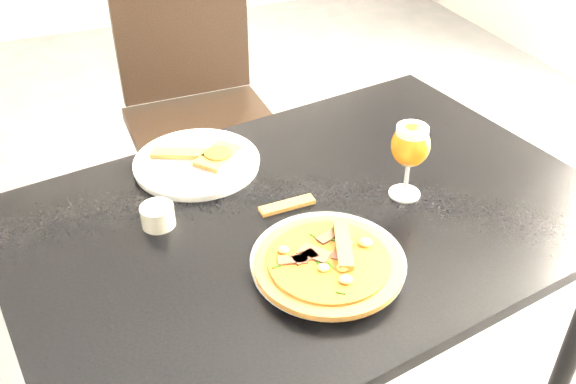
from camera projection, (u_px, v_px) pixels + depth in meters
name	position (u px, v px, depth m)	size (l,w,h in m)	color
dining_table	(310.00, 246.00, 1.37)	(1.30, 0.97, 0.75)	black
chair_far	(199.00, 107.00, 2.11)	(0.46, 0.46, 1.00)	black
plate_main	(328.00, 262.00, 1.18)	(0.28, 0.28, 0.02)	silver
pizza	(328.00, 262.00, 1.15)	(0.27, 0.27, 0.03)	brown
plate_second	(197.00, 163.00, 1.45)	(0.28, 0.28, 0.02)	silver
crust_scraps	(206.00, 155.00, 1.45)	(0.21, 0.15, 0.02)	brown
loose_crust	(287.00, 205.00, 1.33)	(0.12, 0.03, 0.01)	brown
sauce_cup	(158.00, 215.00, 1.27)	(0.07, 0.07, 0.04)	#B8B8A6
beer_glass	(411.00, 146.00, 1.29)	(0.08, 0.08, 0.17)	silver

